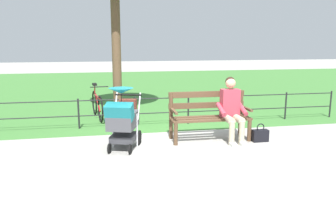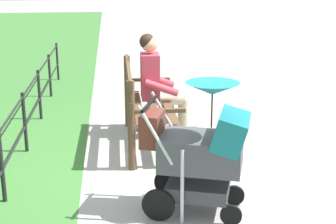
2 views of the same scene
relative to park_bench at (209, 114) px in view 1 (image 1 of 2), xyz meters
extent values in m
plane|color=#9E9B93|center=(0.72, 0.12, -0.53)|extent=(60.00, 60.00, 0.00)
cube|color=#3D7533|center=(0.72, -8.68, -0.52)|extent=(40.00, 16.00, 0.01)
cube|color=brown|center=(0.00, -0.06, -0.08)|extent=(1.60, 0.12, 0.04)
cube|color=brown|center=(0.00, 0.12, -0.08)|extent=(1.60, 0.12, 0.04)
cube|color=brown|center=(0.00, 0.30, -0.08)|extent=(1.60, 0.12, 0.04)
cube|color=brown|center=(0.00, -0.16, 0.14)|extent=(1.60, 0.06, 0.12)
cube|color=brown|center=(0.00, -0.16, 0.37)|extent=(1.60, 0.06, 0.12)
cylinder|color=brown|center=(-0.75, 0.32, -0.30)|extent=(0.08, 0.08, 0.45)
cylinder|color=brown|center=(-0.75, -0.15, -0.05)|extent=(0.08, 0.08, 0.95)
cube|color=brown|center=(-0.75, 0.12, 0.10)|extent=(0.06, 0.56, 0.04)
cylinder|color=brown|center=(0.75, 0.31, -0.30)|extent=(0.08, 0.08, 0.45)
cylinder|color=brown|center=(0.75, -0.17, -0.05)|extent=(0.08, 0.08, 0.95)
cube|color=brown|center=(0.75, 0.11, 0.10)|extent=(0.06, 0.56, 0.04)
cylinder|color=tan|center=(-0.50, 0.34, -0.06)|extent=(0.15, 0.40, 0.14)
cylinder|color=tan|center=(-0.30, 0.33, -0.06)|extent=(0.15, 0.40, 0.14)
cylinder|color=tan|center=(-0.49, 0.54, -0.29)|extent=(0.11, 0.11, 0.47)
cylinder|color=tan|center=(-0.29, 0.53, -0.29)|extent=(0.11, 0.11, 0.47)
cube|color=silver|center=(-0.49, 0.62, -0.49)|extent=(0.10, 0.22, 0.07)
cube|color=silver|center=(-0.29, 0.61, -0.49)|extent=(0.10, 0.22, 0.07)
cube|color=#B23847|center=(-0.40, 0.12, 0.22)|extent=(0.36, 0.22, 0.56)
cylinder|color=#B23847|center=(-0.62, 0.24, 0.12)|extent=(0.10, 0.43, 0.23)
cylinder|color=#B23847|center=(-0.18, 0.23, 0.12)|extent=(0.10, 0.43, 0.23)
sphere|color=tan|center=(-0.40, 0.12, 0.62)|extent=(0.20, 0.20, 0.20)
sphere|color=black|center=(-0.40, 0.09, 0.65)|extent=(0.19, 0.19, 0.19)
cylinder|color=black|center=(1.43, 0.13, -0.39)|extent=(0.12, 0.28, 0.28)
cylinder|color=black|center=(1.87, -0.01, -0.39)|extent=(0.12, 0.28, 0.28)
cylinder|color=black|center=(1.66, 0.69, -0.44)|extent=(0.09, 0.18, 0.18)
cylinder|color=black|center=(2.02, 0.57, -0.44)|extent=(0.09, 0.18, 0.18)
cube|color=#38383D|center=(1.75, 0.35, -0.31)|extent=(0.56, 0.63, 0.12)
cylinder|color=silver|center=(1.50, 0.32, -0.20)|extent=(0.03, 0.03, 0.65)
cylinder|color=silver|center=(1.93, 0.18, -0.20)|extent=(0.03, 0.03, 0.65)
cube|color=#47474C|center=(1.75, 0.37, 0.02)|extent=(0.65, 0.79, 0.28)
cube|color=#19727A|center=(1.83, 0.59, 0.22)|extent=(0.55, 0.44, 0.33)
cylinder|color=black|center=(1.62, -0.05, 0.42)|extent=(0.50, 0.19, 0.03)
cylinder|color=silver|center=(1.43, 0.11, 0.22)|extent=(0.12, 0.29, 0.49)
cylinder|color=silver|center=(1.86, -0.03, 0.22)|extent=(0.12, 0.29, 0.49)
cone|color=#19727A|center=(1.78, 0.44, 0.57)|extent=(0.56, 0.56, 0.10)
cylinder|color=black|center=(1.78, 0.44, 0.39)|extent=(0.01, 0.01, 0.30)
cube|color=brown|center=(1.62, -0.03, 0.20)|extent=(0.35, 0.25, 0.28)
cube|color=black|center=(-0.95, 0.40, -0.41)|extent=(0.32, 0.14, 0.24)
torus|color=black|center=(-0.95, 0.40, -0.24)|extent=(0.16, 0.02, 0.16)
cylinder|color=black|center=(-3.78, -1.36, -0.18)|extent=(0.04, 0.04, 0.70)
cylinder|color=black|center=(-2.49, -1.36, -0.18)|extent=(0.04, 0.04, 0.70)
cylinder|color=black|center=(-1.21, -1.36, -0.18)|extent=(0.04, 0.04, 0.70)
cylinder|color=black|center=(0.08, -1.36, -0.18)|extent=(0.04, 0.04, 0.70)
cylinder|color=black|center=(1.36, -1.36, -0.18)|extent=(0.04, 0.04, 0.70)
cylinder|color=black|center=(2.65, -1.36, -0.18)|extent=(0.04, 0.04, 0.70)
cylinder|color=black|center=(0.72, -1.36, 0.12)|extent=(8.99, 0.02, 0.02)
cylinder|color=black|center=(0.72, -1.36, -0.23)|extent=(8.99, 0.02, 0.02)
cylinder|color=brown|center=(1.69, -2.81, 1.18)|extent=(0.24, 0.24, 3.41)
torus|color=black|center=(2.16, -1.91, -0.20)|extent=(0.14, 0.66, 0.66)
torus|color=black|center=(2.31, -2.90, -0.20)|extent=(0.14, 0.66, 0.66)
cylinder|color=maroon|center=(2.24, -2.41, 0.05)|extent=(0.18, 0.90, 0.04)
cylinder|color=maroon|center=(2.22, -2.31, -0.10)|extent=(0.14, 0.62, 0.38)
cylinder|color=maroon|center=(2.29, -2.75, 0.15)|extent=(0.03, 0.03, 0.30)
cube|color=black|center=(2.29, -2.75, 0.32)|extent=(0.13, 0.21, 0.06)
cylinder|color=black|center=(2.16, -1.96, 0.35)|extent=(0.44, 0.09, 0.02)
camera|label=1|loc=(2.13, 6.50, 1.41)|focal=36.63mm
camera|label=2|loc=(5.56, -0.37, 1.50)|focal=52.66mm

